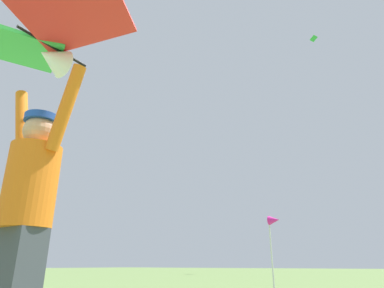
% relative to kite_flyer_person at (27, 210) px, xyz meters
% --- Properties ---
extents(kite_flyer_person, '(0.81, 0.35, 1.92)m').
position_rel_kite_flyer_person_xyz_m(kite_flyer_person, '(0.00, 0.00, 0.00)').
color(kite_flyer_person, '#424751').
rests_on(kite_flyer_person, ground).
extents(held_stunt_kite, '(1.64, 0.87, 0.39)m').
position_rel_kite_flyer_person_xyz_m(held_stunt_kite, '(0.00, -0.06, 1.30)').
color(held_stunt_kite, black).
extents(distant_kite_green_high_left, '(0.72, 0.78, 0.41)m').
position_rel_kite_flyer_person_xyz_m(distant_kite_green_high_left, '(-3.23, 27.09, 20.05)').
color(distant_kite_green_high_left, green).
extents(marker_flag, '(0.30, 0.24, 1.80)m').
position_rel_kite_flyer_person_xyz_m(marker_flag, '(-1.07, 7.18, 0.62)').
color(marker_flag, silver).
rests_on(marker_flag, ground).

